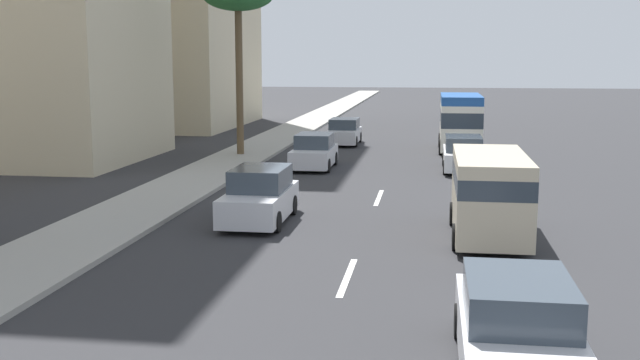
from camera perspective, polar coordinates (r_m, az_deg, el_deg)
The scene contains 11 objects.
ground_plane at distance 37.23m, azimuth 5.44°, elevation 1.20°, with size 198.00×198.00×0.00m, color #2D2D30.
sidewalk_right at distance 38.44m, azimuth -6.37°, elevation 1.54°, with size 162.00×3.15×0.15m, color #9E9B93.
lane_stripe_mid at distance 18.07m, azimuth 2.07°, elevation -7.30°, with size 3.20×0.16×0.01m, color silver.
lane_stripe_far at distance 28.20m, azimuth 4.44°, elevation -1.34°, with size 3.20×0.16×0.01m, color silver.
car_lead at distance 23.96m, azimuth -4.55°, elevation -1.26°, with size 4.26×1.85×1.72m.
car_second at distance 35.46m, azimuth 10.69°, elevation 1.92°, with size 4.52×1.83×1.61m.
car_third at distance 45.55m, azimuth 1.82°, elevation 3.61°, with size 4.12×1.85×1.54m.
van_fourth at distance 22.19m, azimuth 12.63°, elevation -0.76°, with size 5.24×2.13×2.42m.
car_fifth at distance 35.60m, azimuth -0.44°, elevation 2.11°, with size 4.10×1.84×1.62m.
car_sixth at distance 13.06m, azimuth 14.51°, elevation -10.59°, with size 4.41×1.89×1.64m.
minibus_seventh at distance 42.81m, azimuth 10.49°, elevation 4.42°, with size 6.03×2.31×3.13m.
Camera 1 is at (-5.33, -1.91, 5.12)m, focal length 42.60 mm.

